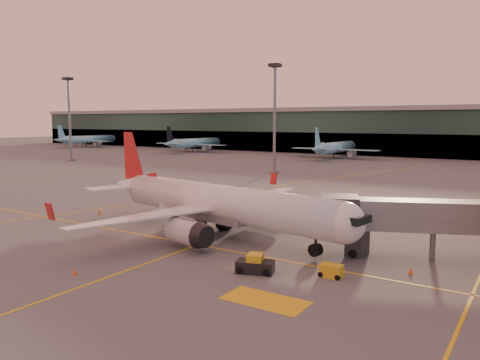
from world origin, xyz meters
The scene contains 15 objects.
ground centered at (0.00, 0.00, 0.00)m, with size 600.00×600.00×0.00m, color #4C4F54.
taxi_markings centered at (-7.32, 44.49, 0.01)m, with size 100.12×173.00×0.01m.
terminal centered at (0.00, 141.79, 8.76)m, with size 400.00×20.00×17.60m.
mast_west_far centered at (-90.00, 62.00, 14.86)m, with size 2.40×2.40×25.60m.
mast_west_near centered at (-20.00, 66.00, 14.86)m, with size 2.40×2.40×25.60m.
distant_aircraft_row centered at (-21.00, 118.00, 0.00)m, with size 290.00×34.00×13.00m.
main_airplane centered at (3.98, 9.21, 3.57)m, with size 36.29×32.91×10.99m.
jet_bridge centered at (26.94, 13.00, 3.77)m, with size 20.33×11.00×5.57m.
catering_truck centered at (-1.17, 10.34, 2.35)m, with size 5.69×3.31×4.14m.
gpu_cart centered at (19.98, 3.13, 0.52)m, with size 1.85×1.08×1.06m.
pushback_tug centered at (14.27, 0.79, 0.64)m, with size 3.41×2.51×1.57m.
cone_nose centered at (25.09, 7.53, 0.24)m, with size 0.39×0.39×0.50m.
cone_tail centered at (-15.77, 10.11, 0.27)m, with size 0.44×0.44×0.56m.
cone_wing_right centered at (2.26, -7.73, 0.24)m, with size 0.40×0.40×0.50m.
cone_fwd centered at (19.36, 5.35, 0.26)m, with size 0.42×0.42×0.54m.
Camera 1 is at (33.60, -31.17, 12.45)m, focal length 35.00 mm.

